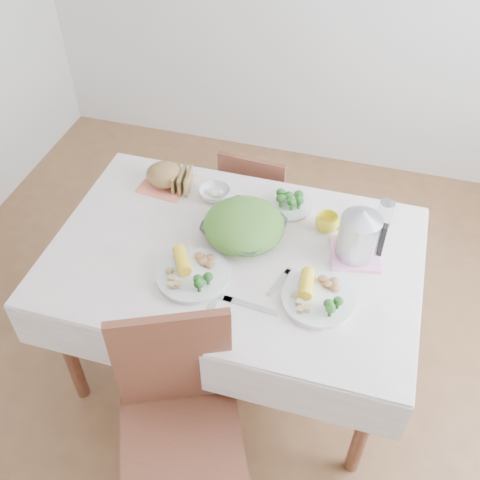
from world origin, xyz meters
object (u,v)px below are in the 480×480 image
(chair_far, at_px, (260,192))
(yellow_mug, at_px, (327,223))
(dining_table, at_px, (235,311))
(electric_kettle, at_px, (359,234))
(salad_bowl, at_px, (244,230))
(dinner_plate_right, at_px, (318,299))
(chair_near, at_px, (182,447))
(dinner_plate_left, at_px, (193,276))

(chair_far, relative_size, yellow_mug, 8.02)
(dining_table, distance_m, electric_kettle, 0.71)
(salad_bowl, distance_m, electric_kettle, 0.47)
(dinner_plate_right, bearing_deg, chair_near, -123.16)
(dining_table, bearing_deg, chair_near, -88.79)
(dinner_plate_left, distance_m, yellow_mug, 0.61)
(chair_near, bearing_deg, chair_far, 69.18)
(dinner_plate_right, bearing_deg, dinner_plate_left, -177.75)
(chair_near, height_order, electric_kettle, electric_kettle)
(chair_far, bearing_deg, salad_bowl, 101.28)
(dining_table, relative_size, dinner_plate_left, 4.88)
(yellow_mug, bearing_deg, dinner_plate_left, -137.55)
(chair_near, height_order, chair_far, chair_near)
(chair_far, distance_m, dinner_plate_left, 0.98)
(chair_near, relative_size, dinner_plate_left, 3.36)
(salad_bowl, bearing_deg, dinner_plate_left, -114.97)
(dining_table, relative_size, chair_near, 1.45)
(dinner_plate_left, xyz_separation_m, electric_kettle, (0.59, 0.30, 0.11))
(dining_table, height_order, dinner_plate_left, dinner_plate_left)
(chair_far, bearing_deg, dinner_plate_right, 120.04)
(salad_bowl, bearing_deg, chair_near, -89.85)
(salad_bowl, relative_size, dinner_plate_left, 1.10)
(salad_bowl, relative_size, dinner_plate_right, 1.13)
(dining_table, distance_m, dinner_plate_left, 0.45)
(dining_table, bearing_deg, salad_bowl, 82.65)
(yellow_mug, bearing_deg, chair_near, -108.80)
(electric_kettle, bearing_deg, dinner_plate_left, -152.22)
(chair_far, relative_size, dinner_plate_left, 2.77)
(chair_far, bearing_deg, dinner_plate_left, 91.04)
(chair_near, xyz_separation_m, electric_kettle, (0.46, 0.83, 0.42))
(dining_table, distance_m, chair_near, 0.72)
(chair_far, distance_m, dinner_plate_right, 1.06)
(salad_bowl, relative_size, yellow_mug, 3.19)
(yellow_mug, bearing_deg, dinner_plate_right, -84.41)
(dinner_plate_left, relative_size, yellow_mug, 2.89)
(dinner_plate_left, bearing_deg, electric_kettle, 26.56)
(dining_table, xyz_separation_m, dinner_plate_left, (-0.12, -0.18, 0.40))
(dining_table, xyz_separation_m, chair_near, (0.02, -0.71, 0.09))
(dinner_plate_left, bearing_deg, dining_table, 56.65)
(electric_kettle, bearing_deg, dinner_plate_right, -108.76)
(chair_far, xyz_separation_m, electric_kettle, (0.55, -0.63, 0.42))
(electric_kettle, bearing_deg, yellow_mug, 140.90)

